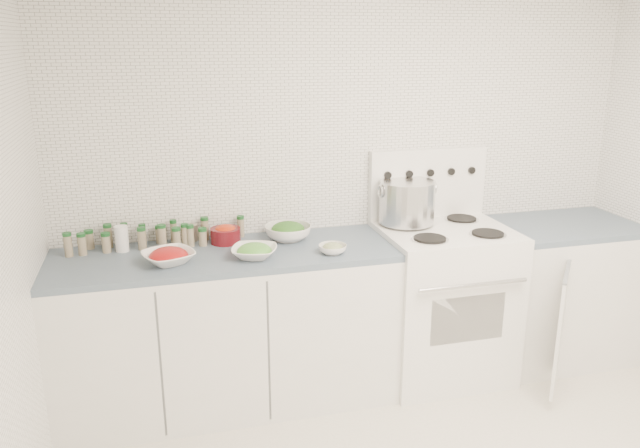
{
  "coord_description": "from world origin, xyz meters",
  "views": [
    {
      "loc": [
        -1.15,
        -2.02,
        2.01
      ],
      "look_at": [
        -0.3,
        1.14,
        1.04
      ],
      "focal_mm": 35.0,
      "sensor_mm": 36.0,
      "label": 1
    }
  ],
  "objects_px": {
    "stock_pot": "(407,200)",
    "bowl_tomato": "(169,256)",
    "stove": "(442,297)",
    "bowl_snowpea": "(254,251)"
  },
  "relations": [
    {
      "from": "stock_pot",
      "to": "bowl_tomato",
      "type": "xyz_separation_m",
      "value": [
        -1.41,
        -0.24,
        -0.15
      ]
    },
    {
      "from": "stove",
      "to": "bowl_tomato",
      "type": "relative_size",
      "value": 4.1
    },
    {
      "from": "bowl_snowpea",
      "to": "stove",
      "type": "bearing_deg",
      "value": 5.66
    },
    {
      "from": "stock_pot",
      "to": "bowl_snowpea",
      "type": "distance_m",
      "value": 1.01
    },
    {
      "from": "stock_pot",
      "to": "bowl_tomato",
      "type": "height_order",
      "value": "stock_pot"
    },
    {
      "from": "bowl_tomato",
      "to": "bowl_snowpea",
      "type": "height_order",
      "value": "bowl_tomato"
    },
    {
      "from": "stove",
      "to": "stock_pot",
      "type": "distance_m",
      "value": 0.63
    },
    {
      "from": "stove",
      "to": "stock_pot",
      "type": "xyz_separation_m",
      "value": [
        -0.19,
        0.15,
        0.59
      ]
    },
    {
      "from": "stove",
      "to": "bowl_snowpea",
      "type": "height_order",
      "value": "stove"
    },
    {
      "from": "stove",
      "to": "bowl_snowpea",
      "type": "relative_size",
      "value": 4.51
    }
  ]
}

